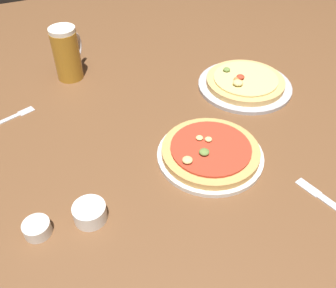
{
  "coord_description": "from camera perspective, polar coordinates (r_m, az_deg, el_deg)",
  "views": [
    {
      "loc": [
        -0.29,
        -0.65,
        0.67
      ],
      "look_at": [
        0.0,
        0.0,
        0.02
      ],
      "focal_mm": 39.71,
      "sensor_mm": 36.0,
      "label": 1
    }
  ],
  "objects": [
    {
      "name": "ground_plane",
      "position": [
        0.98,
        0.0,
        -1.51
      ],
      "size": [
        2.4,
        2.4,
        0.03
      ],
      "primitive_type": "cube",
      "color": "brown"
    },
    {
      "name": "pizza_plate_near",
      "position": [
        0.95,
        6.5,
        -1.3
      ],
      "size": [
        0.27,
        0.27,
        0.05
      ],
      "color": "silver",
      "rests_on": "ground_plane"
    },
    {
      "name": "pizza_plate_far",
      "position": [
        1.22,
        11.71,
        9.14
      ],
      "size": [
        0.3,
        0.3,
        0.05
      ],
      "color": "#B2B2B7",
      "rests_on": "ground_plane"
    },
    {
      "name": "beer_mug_dark",
      "position": [
        1.26,
        -15.21,
        13.31
      ],
      "size": [
        0.11,
        0.13,
        0.17
      ],
      "color": "#B27A23",
      "rests_on": "ground_plane"
    },
    {
      "name": "ramekin_sauce",
      "position": [
        0.84,
        -19.46,
        -12.1
      ],
      "size": [
        0.06,
        0.06,
        0.03
      ],
      "primitive_type": "cylinder",
      "color": "silver",
      "rests_on": "ground_plane"
    },
    {
      "name": "ramekin_butter",
      "position": [
        0.83,
        -11.91,
        -10.28
      ],
      "size": [
        0.07,
        0.07,
        0.04
      ],
      "primitive_type": "cylinder",
      "color": "white",
      "rests_on": "ground_plane"
    }
  ]
}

